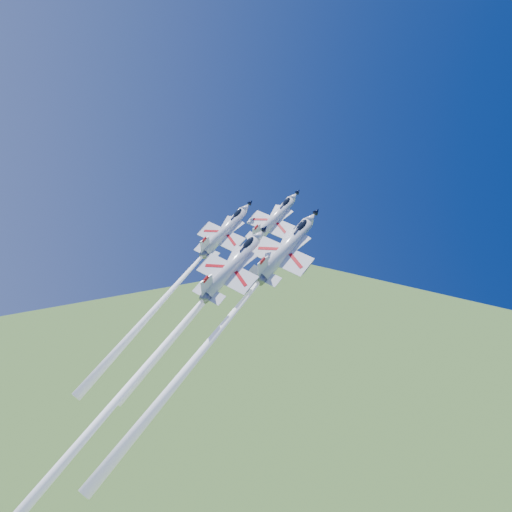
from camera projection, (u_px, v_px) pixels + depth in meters
jet_lead at (222, 280)px, 99.03m from camera, size 37.12×14.25×34.69m
jet_left at (177, 284)px, 98.60m from camera, size 34.27×12.72×31.79m
jet_right at (222, 326)px, 88.10m from camera, size 42.15×15.90×39.24m
jet_slot at (132, 383)px, 82.83m from camera, size 51.05×20.68×48.27m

